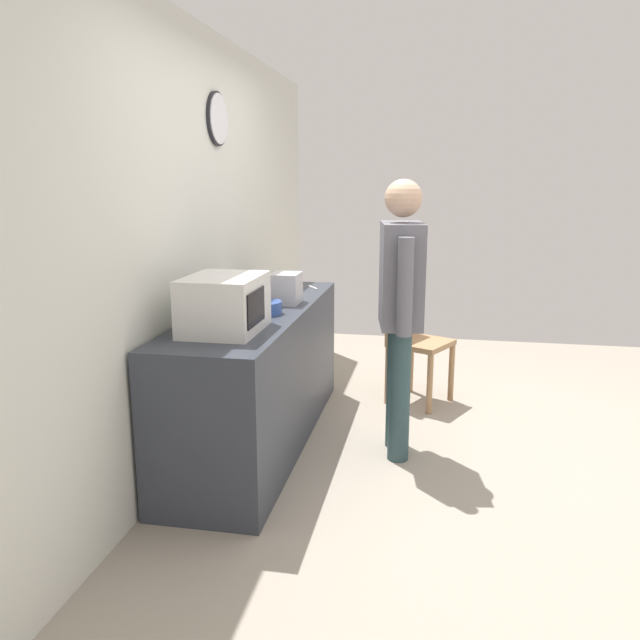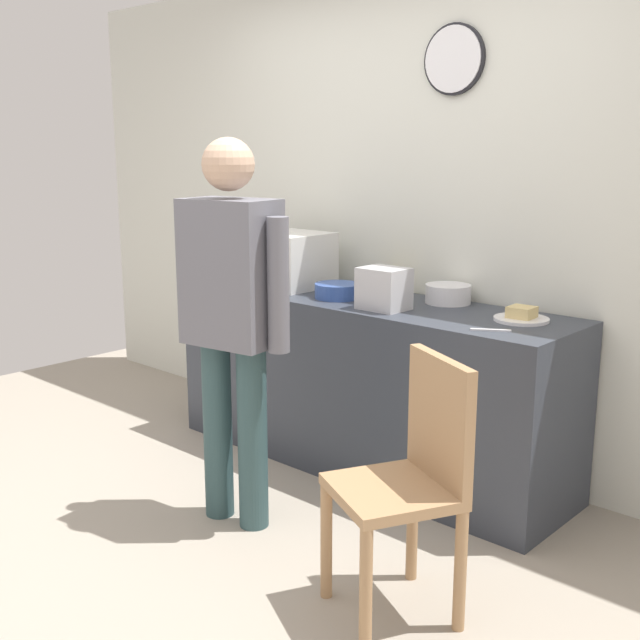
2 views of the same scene
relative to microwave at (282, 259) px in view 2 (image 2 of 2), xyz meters
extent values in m
plane|color=#9E9384|center=(0.60, -1.22, -1.04)|extent=(6.00, 6.00, 0.00)
cube|color=silver|center=(0.60, 0.38, 0.26)|extent=(5.40, 0.10, 2.60)
cylinder|color=white|center=(0.88, 0.31, 1.03)|extent=(0.32, 0.03, 0.32)
cylinder|color=black|center=(0.88, 0.32, 1.03)|extent=(0.34, 0.02, 0.34)
cube|color=#333842|center=(0.61, 0.00, -0.59)|extent=(2.21, 0.62, 0.89)
cube|color=silver|center=(0.00, 0.00, 0.00)|extent=(0.50, 0.38, 0.30)
cube|color=black|center=(-0.06, -0.19, 0.00)|extent=(0.30, 0.01, 0.18)
cylinder|color=white|center=(1.44, 0.07, -0.14)|extent=(0.25, 0.25, 0.01)
cube|color=#D9BD79|center=(1.44, 0.07, -0.11)|extent=(0.12, 0.12, 0.05)
cylinder|color=white|center=(0.97, 0.20, -0.10)|extent=(0.23, 0.23, 0.09)
cylinder|color=#33519E|center=(0.47, -0.07, -0.11)|extent=(0.24, 0.24, 0.08)
cylinder|color=gold|center=(0.58, 0.17, -0.11)|extent=(0.18, 0.18, 0.08)
cube|color=silver|center=(0.82, -0.14, -0.05)|extent=(0.22, 0.18, 0.20)
cube|color=silver|center=(1.44, -0.19, -0.15)|extent=(0.15, 0.11, 0.01)
cube|color=silver|center=(1.31, 0.27, -0.15)|extent=(0.10, 0.16, 0.01)
cylinder|color=#2F4B4F|center=(0.69, -0.88, -0.63)|extent=(0.13, 0.13, 0.82)
cylinder|color=#2F4B4F|center=(0.50, -0.91, -0.63)|extent=(0.13, 0.13, 0.82)
cube|color=slate|center=(0.59, -0.90, 0.09)|extent=(0.43, 0.30, 0.62)
cylinder|color=slate|center=(0.84, -0.86, 0.06)|extent=(0.09, 0.09, 0.56)
cylinder|color=slate|center=(0.35, -0.94, 0.06)|extent=(0.09, 0.09, 0.56)
sphere|color=#D1A889|center=(0.59, -0.90, 0.54)|extent=(0.22, 0.22, 0.22)
cylinder|color=#A87F56|center=(1.31, -1.09, -0.81)|extent=(0.04, 0.04, 0.45)
cylinder|color=#A87F56|center=(1.63, -1.25, -0.81)|extent=(0.04, 0.04, 0.45)
cylinder|color=#A87F56|center=(1.47, -0.77, -0.81)|extent=(0.04, 0.04, 0.45)
cylinder|color=#A87F56|center=(1.79, -0.93, -0.81)|extent=(0.04, 0.04, 0.45)
cube|color=#A87F56|center=(1.55, -1.01, -0.57)|extent=(0.54, 0.54, 0.04)
cube|color=#A87F56|center=(1.63, -0.85, -0.32)|extent=(0.38, 0.22, 0.45)
camera|label=1|loc=(-3.13, -1.11, 0.65)|focal=35.29mm
camera|label=2|loc=(3.08, -3.05, 0.61)|focal=43.91mm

